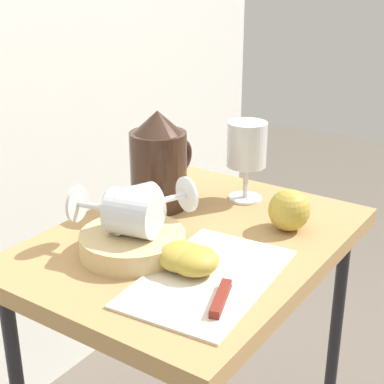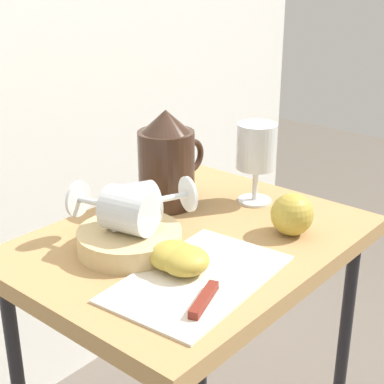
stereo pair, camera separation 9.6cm
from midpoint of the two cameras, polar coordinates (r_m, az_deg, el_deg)
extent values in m
cube|color=#AD8451|center=(1.00, 2.76, -5.13)|extent=(0.58, 0.44, 0.03)
cylinder|color=black|center=(1.29, 16.21, -17.11)|extent=(0.02, 0.02, 0.66)
cylinder|color=black|center=(1.44, 2.98, -11.83)|extent=(0.02, 0.02, 0.66)
cube|color=silver|center=(0.87, 3.83, -8.36)|extent=(0.29, 0.19, 0.00)
cylinder|color=tan|center=(0.94, -3.13, -4.71)|extent=(0.17, 0.17, 0.03)
cylinder|color=#382319|center=(1.09, 0.04, 2.19)|extent=(0.10, 0.10, 0.14)
cylinder|color=#D1661E|center=(1.10, 0.04, 0.78)|extent=(0.10, 0.10, 0.08)
cone|color=#382319|center=(1.06, 0.05, 6.85)|extent=(0.09, 0.09, 0.04)
torus|color=#382319|center=(1.13, 2.34, 3.43)|extent=(0.07, 0.01, 0.07)
cylinder|color=silver|center=(1.14, 8.44, -0.86)|extent=(0.06, 0.06, 0.00)
cylinder|color=silver|center=(1.12, 8.53, 0.75)|extent=(0.01, 0.01, 0.06)
cylinder|color=silver|center=(1.10, 8.75, 4.34)|extent=(0.07, 0.07, 0.08)
cylinder|color=#D1661E|center=(1.11, 8.69, 3.43)|extent=(0.07, 0.07, 0.04)
cylinder|color=silver|center=(0.93, -2.88, -1.37)|extent=(0.10, 0.09, 0.07)
cylinder|color=silver|center=(0.96, 0.77, -0.60)|extent=(0.06, 0.03, 0.01)
cylinder|color=silver|center=(0.98, 2.41, -0.25)|extent=(0.03, 0.06, 0.06)
cylinder|color=silver|center=(0.91, -3.04, -1.85)|extent=(0.09, 0.09, 0.07)
cylinder|color=silver|center=(0.95, -6.55, -1.06)|extent=(0.02, 0.06, 0.01)
cylinder|color=silver|center=(0.96, -8.12, -0.71)|extent=(0.06, 0.02, 0.06)
ellipsoid|color=#B29938|center=(0.88, 1.30, -6.23)|extent=(0.07, 0.07, 0.04)
ellipsoid|color=#B29938|center=(0.87, 2.53, -6.69)|extent=(0.07, 0.07, 0.04)
sphere|color=#B29938|center=(1.01, 12.32, -2.18)|extent=(0.07, 0.07, 0.07)
cube|color=silver|center=(0.90, 6.71, -6.90)|extent=(0.14, 0.06, 0.00)
cube|color=maroon|center=(0.80, 4.63, -10.38)|extent=(0.08, 0.04, 0.01)
camera|label=1|loc=(0.05, -87.14, 1.15)|focal=55.37mm
camera|label=2|loc=(0.05, 92.86, -1.15)|focal=55.37mm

